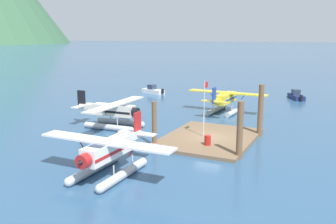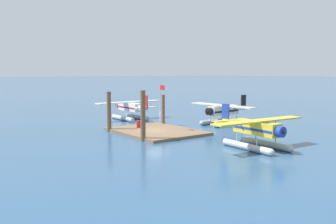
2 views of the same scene
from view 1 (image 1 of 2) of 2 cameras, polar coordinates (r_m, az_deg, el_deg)
name	(u,v)px [view 1 (image 1 of 2)]	position (r m, az deg, el deg)	size (l,w,h in m)	color
ground_plane	(209,140)	(35.06, 6.49, -4.38)	(1200.00, 1200.00, 0.00)	#2D5175
dock_platform	(209,138)	(35.02, 6.50, -4.15)	(10.73, 8.14, 0.30)	brown
piling_near_left	(240,130)	(29.58, 11.27, -2.86)	(0.51, 0.51, 4.73)	brown
piling_near_right	(260,111)	(36.68, 14.38, 0.21)	(0.51, 0.51, 5.18)	brown
piling_far_left	(154,124)	(32.54, -2.18, -1.87)	(0.42, 0.42, 4.09)	brown
flagpole	(205,101)	(34.51, 5.81, 1.67)	(0.95, 0.10, 5.38)	silver
fuel_drum	(208,140)	(32.27, 6.26, -4.45)	(0.62, 0.62, 0.88)	#AD1E19
seaplane_yellow_stbd_fwd	(226,101)	(47.31, 9.13, 1.76)	(7.98, 10.46, 3.84)	#B7BABF
seaplane_white_port_fwd	(108,154)	(26.06, -9.46, -6.63)	(7.98, 10.41, 3.84)	#B7BABF
seaplane_cream_bow_centre	(114,113)	(39.56, -8.53, -0.21)	(10.45, 7.98, 3.84)	#B7BABF
boat_navy_open_se	(296,96)	(60.82, 19.54, 2.42)	(4.53, 3.16, 1.50)	navy
boat_white_open_east	(153,90)	(63.13, -2.46, 3.42)	(2.64, 4.75, 1.50)	silver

